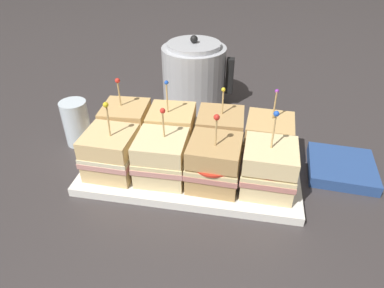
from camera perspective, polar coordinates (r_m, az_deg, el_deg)
The scene contains 13 objects.
ground_plane at distance 0.74m, azimuth 0.00°, elevation -4.37°, with size 6.00×6.00×0.00m, color #383333.
serving_platter at distance 0.73m, azimuth 0.00°, elevation -3.82°, with size 0.44×0.24×0.02m.
sandwich_front_far_left at distance 0.70m, azimuth -13.35°, elevation -1.44°, with size 0.10×0.10×0.16m.
sandwich_front_center_left at distance 0.67m, azimuth -5.07°, elevation -2.28°, with size 0.10×0.10×0.15m.
sandwich_front_center_right at distance 0.65m, azimuth 3.71°, elevation -3.23°, with size 0.10×0.11×0.16m.
sandwich_front_far_right at distance 0.65m, azimuth 12.64°, elevation -4.01°, with size 0.10×0.10×0.17m.
sandwich_back_far_left at distance 0.78m, azimuth -10.85°, elevation 3.06°, with size 0.10×0.10×0.16m.
sandwich_back_center_left at distance 0.75m, azimuth -3.37°, elevation 2.35°, with size 0.10×0.10×0.17m.
sandwich_back_center_right at distance 0.74m, azimuth 4.67°, elevation 1.72°, with size 0.10×0.10×0.15m.
sandwich_back_far_right at distance 0.74m, azimuth 12.60°, elevation 0.85°, with size 0.10×0.10×0.16m.
kettle_steel at distance 0.97m, azimuth 0.37°, elevation 11.50°, with size 0.20×0.17×0.19m.
drinking_glass at distance 0.84m, azimuth -18.69°, elevation 3.35°, with size 0.06×0.06×0.11m.
napkin_stack at distance 0.79m, azimuth 23.64°, elevation -3.61°, with size 0.14×0.14×0.02m.
Camera 1 is at (0.10, -0.57, 0.46)m, focal length 32.00 mm.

